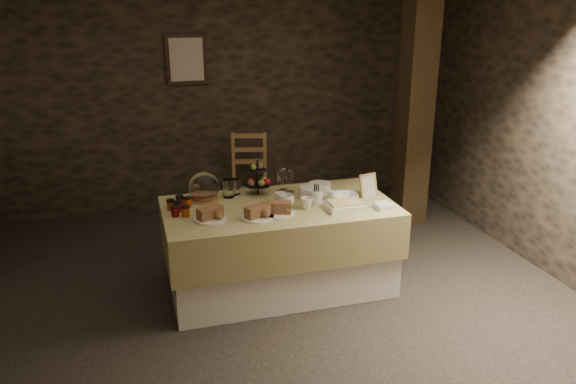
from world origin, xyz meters
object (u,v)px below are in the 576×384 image
object	(u,v)px
buffet_table	(279,240)
fruit_stand	(258,181)
chair	(248,178)
timber_column	(415,107)

from	to	relation	value
buffet_table	fruit_stand	xyz separation A→B (m)	(-0.10, 0.32, 0.45)
fruit_stand	chair	bearing A→B (deg)	81.39
chair	fruit_stand	xyz separation A→B (m)	(-0.24, -1.56, 0.47)
chair	buffet_table	bearing A→B (deg)	-79.92
buffet_table	timber_column	bearing A→B (deg)	30.71
timber_column	fruit_stand	distance (m)	2.09
fruit_stand	buffet_table	bearing A→B (deg)	-72.70
chair	fruit_stand	distance (m)	1.65
buffet_table	chair	xyz separation A→B (m)	(0.14, 1.88, -0.03)
buffet_table	fruit_stand	bearing A→B (deg)	107.30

